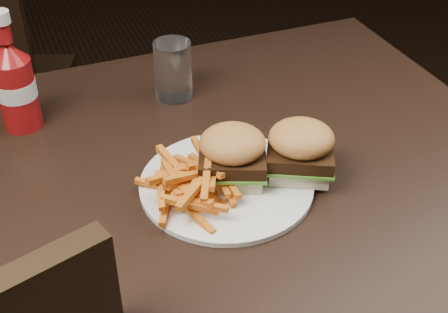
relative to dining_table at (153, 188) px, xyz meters
name	(u,v)px	position (x,y,z in m)	size (l,w,h in m)	color
dining_table	(153,188)	(0.00, 0.00, 0.00)	(1.20, 0.80, 0.04)	black
plate	(226,184)	(0.10, -0.06, 0.03)	(0.26, 0.26, 0.01)	white
sandwich_half_a	(232,171)	(0.11, -0.05, 0.04)	(0.09, 0.08, 0.02)	beige
sandwich_half_b	(299,166)	(0.21, -0.08, 0.04)	(0.09, 0.08, 0.02)	beige
fries_pile	(194,181)	(0.05, -0.07, 0.05)	(0.13, 0.13, 0.05)	orange
ketchup_bottle	(18,95)	(-0.16, 0.22, 0.08)	(0.06, 0.06, 0.13)	maroon
tumbler	(173,70)	(0.11, 0.22, 0.08)	(0.07, 0.07, 0.11)	white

